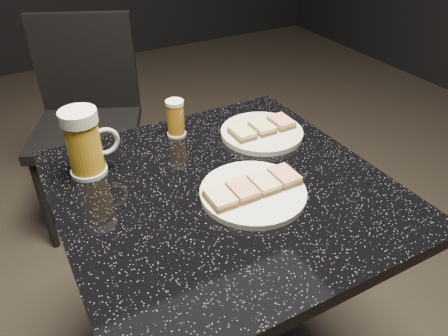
{
  "coord_description": "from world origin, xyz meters",
  "views": [
    {
      "loc": [
        -0.37,
        -0.68,
        1.32
      ],
      "look_at": [
        0.0,
        0.0,
        0.8
      ],
      "focal_mm": 35.0,
      "sensor_mm": 36.0,
      "label": 1
    }
  ],
  "objects": [
    {
      "name": "beer_mug",
      "position": [
        -0.24,
        0.2,
        0.83
      ],
      "size": [
        0.12,
        0.08,
        0.16
      ],
      "color": "silver",
      "rests_on": "table"
    },
    {
      "name": "plate_large",
      "position": [
        0.04,
        -0.06,
        0.76
      ],
      "size": [
        0.23,
        0.23,
        0.01
      ],
      "primitive_type": "cylinder",
      "color": "white",
      "rests_on": "table"
    },
    {
      "name": "plate_small",
      "position": [
        0.2,
        0.15,
        0.76
      ],
      "size": [
        0.22,
        0.22,
        0.01
      ],
      "primitive_type": "cylinder",
      "color": "silver",
      "rests_on": "table"
    },
    {
      "name": "table",
      "position": [
        0.0,
        0.0,
        0.51
      ],
      "size": [
        0.7,
        0.7,
        0.75
      ],
      "color": "black",
      "rests_on": "floor"
    },
    {
      "name": "canapes_on_plate_small",
      "position": [
        0.2,
        0.15,
        0.77
      ],
      "size": [
        0.17,
        0.07,
        0.02
      ],
      "color": "#4C3521",
      "rests_on": "plate_small"
    },
    {
      "name": "chair",
      "position": [
        -0.09,
        1.01,
        0.5
      ],
      "size": [
        0.54,
        0.54,
        0.87
      ],
      "color": "black",
      "rests_on": "floor"
    },
    {
      "name": "canapes_on_plate_large",
      "position": [
        0.04,
        -0.06,
        0.77
      ],
      "size": [
        0.21,
        0.07,
        0.02
      ],
      "color": "#4C3521",
      "rests_on": "plate_large"
    },
    {
      "name": "beer_tumbler",
      "position": [
        0.0,
        0.26,
        0.8
      ],
      "size": [
        0.05,
        0.05,
        0.1
      ],
      "color": "silver",
      "rests_on": "table"
    }
  ]
}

